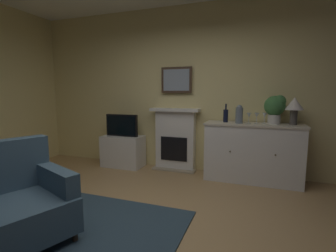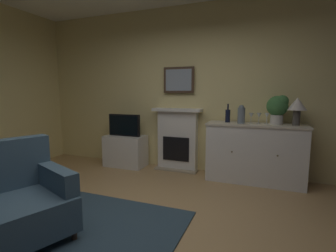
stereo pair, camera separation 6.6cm
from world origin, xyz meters
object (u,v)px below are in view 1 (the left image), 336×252
object	(u,v)px
wine_glass_center	(257,116)
vase_decorative	(239,114)
fireplace_unit	(175,139)
armchair	(18,201)
framed_picture	(176,80)
sideboard_cabinet	(252,152)
tv_cabinet	(123,151)
wine_glass_right	(264,116)
wine_bottle	(226,115)
tv_set	(122,125)
table_lamp	(294,106)
wine_glass_left	(249,116)
potted_plant_small	(275,107)

from	to	relation	value
wine_glass_center	vase_decorative	world-z (taller)	vase_decorative
fireplace_unit	armchair	bearing A→B (deg)	-104.76
fireplace_unit	framed_picture	world-z (taller)	framed_picture
sideboard_cabinet	tv_cabinet	world-z (taller)	sideboard_cabinet
wine_glass_right	sideboard_cabinet	bearing A→B (deg)	-167.95
wine_bottle	tv_set	distance (m)	1.87
sideboard_cabinet	tv_cabinet	bearing A→B (deg)	179.62
wine_bottle	wine_glass_right	size ratio (longest dim) A/B	1.76
framed_picture	table_lamp	size ratio (longest dim) A/B	1.38
wine_glass_center	tv_set	world-z (taller)	wine_glass_center
wine_glass_left	wine_glass_center	distance (m)	0.12
table_lamp	vase_decorative	size ratio (longest dim) A/B	1.42
fireplace_unit	wine_glass_left	size ratio (longest dim) A/B	6.67
table_lamp	armchair	xyz separation A→B (m)	(-2.53, -2.39, -0.80)
framed_picture	tv_set	bearing A→B (deg)	-166.69
sideboard_cabinet	wine_glass_left	size ratio (longest dim) A/B	8.79
fireplace_unit	potted_plant_small	distance (m)	1.72
table_lamp	wine_glass_center	xyz separation A→B (m)	(-0.50, -0.01, -0.16)
sideboard_cabinet	tv_set	size ratio (longest dim) A/B	2.34
sideboard_cabinet	table_lamp	size ratio (longest dim) A/B	3.63
wine_bottle	wine_glass_left	world-z (taller)	wine_bottle
fireplace_unit	sideboard_cabinet	bearing A→B (deg)	-7.70
wine_bottle	potted_plant_small	bearing A→B (deg)	0.29
tv_set	potted_plant_small	xyz separation A→B (m)	(2.58, 0.05, 0.39)
wine_glass_center	wine_glass_right	size ratio (longest dim) A/B	1.00
framed_picture	fireplace_unit	bearing A→B (deg)	-90.00
vase_decorative	tv_set	bearing A→B (deg)	178.84
armchair	potted_plant_small	bearing A→B (deg)	46.91
sideboard_cabinet	tv_cabinet	distance (m)	2.29
fireplace_unit	armchair	size ratio (longest dim) A/B	1.07
fireplace_unit	wine_glass_right	bearing A→B (deg)	-5.69
table_lamp	tv_set	size ratio (longest dim) A/B	0.65
fireplace_unit	sideboard_cabinet	size ratio (longest dim) A/B	0.76
potted_plant_small	armchair	distance (m)	3.43
table_lamp	tv_set	world-z (taller)	table_lamp
wine_glass_left	wine_glass_right	xyz separation A→B (m)	(0.22, 0.08, 0.00)
wine_glass_center	tv_cabinet	bearing A→B (deg)	179.49
wine_glass_center	potted_plant_small	world-z (taller)	potted_plant_small
table_lamp	potted_plant_small	world-z (taller)	potted_plant_small
framed_picture	armchair	xyz separation A→B (m)	(-0.68, -2.62, -1.21)
wine_glass_left	tv_set	xyz separation A→B (m)	(-2.21, 0.04, -0.25)
framed_picture	wine_glass_left	distance (m)	1.39
fireplace_unit	table_lamp	xyz separation A→B (m)	(1.85, -0.18, 0.64)
table_lamp	tv_set	distance (m)	2.85
armchair	framed_picture	bearing A→B (deg)	75.48
sideboard_cabinet	potted_plant_small	size ratio (longest dim) A/B	3.37
wine_glass_left	tv_cabinet	distance (m)	2.34
framed_picture	wine_glass_left	world-z (taller)	framed_picture
framed_picture	tv_cabinet	xyz separation A→B (m)	(-0.97, -0.21, -1.30)
wine_glass_center	potted_plant_small	bearing A→B (deg)	11.30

